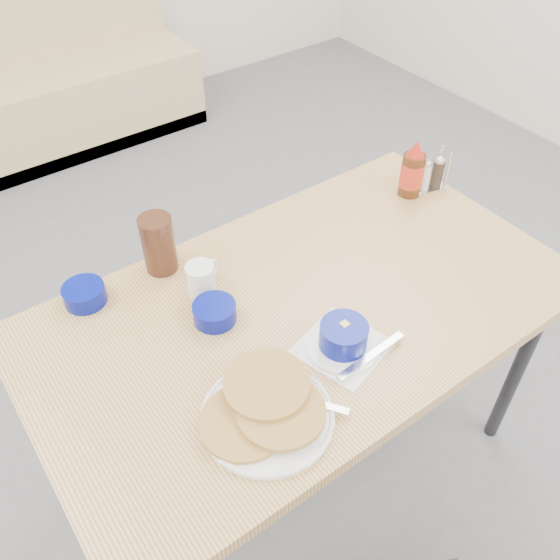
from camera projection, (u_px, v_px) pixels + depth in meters
ground at (345, 515)px, 1.89m from camera, size 6.00×6.00×0.00m
booth_bench at (23, 90)px, 3.28m from camera, size 1.90×0.56×1.22m
dining_table at (303, 321)px, 1.56m from camera, size 1.40×0.80×0.76m
pancake_plate at (266, 411)px, 1.26m from camera, size 0.30×0.29×0.05m
coffee_mug at (202, 278)px, 1.52m from camera, size 0.11×0.08×0.08m
grits_setting at (344, 339)px, 1.39m from camera, size 0.25×0.23×0.08m
creamer_bowl at (85, 294)px, 1.51m from camera, size 0.11×0.11×0.05m
butter_bowl at (215, 312)px, 1.46m from camera, size 0.11×0.11×0.05m
amber_tumbler at (158, 244)px, 1.56m from camera, size 0.10×0.10×0.17m
condiment_caddy at (431, 175)px, 1.86m from camera, size 0.12×0.08×0.13m
syrup_bottle at (412, 172)px, 1.81m from camera, size 0.07×0.07×0.19m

